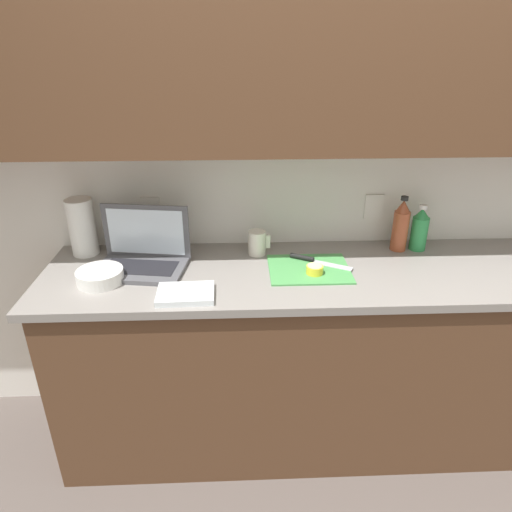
# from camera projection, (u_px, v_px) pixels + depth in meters

# --- Properties ---
(ground_plane) EXTENTS (12.00, 12.00, 0.00)m
(ground_plane) POSITION_uv_depth(u_px,v_px,m) (323.00, 429.00, 2.38)
(ground_plane) COLOR #564C47
(ground_plane) RESTS_ON ground
(wall_back) EXTENTS (5.20, 0.38, 2.60)m
(wall_back) POSITION_uv_depth(u_px,v_px,m) (337.00, 113.00, 1.93)
(wall_back) COLOR white
(wall_back) RESTS_ON ground_plane
(counter_unit) EXTENTS (2.55, 0.62, 0.93)m
(counter_unit) POSITION_uv_depth(u_px,v_px,m) (334.00, 355.00, 2.18)
(counter_unit) COLOR brown
(counter_unit) RESTS_ON ground_plane
(laptop) EXTENTS (0.41, 0.30, 0.26)m
(laptop) POSITION_uv_depth(u_px,v_px,m) (143.00, 254.00, 1.98)
(laptop) COLOR #515156
(laptop) RESTS_ON counter_unit
(cutting_board) EXTENTS (0.35, 0.29, 0.01)m
(cutting_board) POSITION_uv_depth(u_px,v_px,m) (309.00, 269.00, 1.98)
(cutting_board) COLOR #4C9E51
(cutting_board) RESTS_ON counter_unit
(knife) EXTENTS (0.26, 0.16, 0.02)m
(knife) POSITION_uv_depth(u_px,v_px,m) (310.00, 259.00, 2.03)
(knife) COLOR silver
(knife) RESTS_ON cutting_board
(lemon_half_cut) EXTENTS (0.07, 0.07, 0.04)m
(lemon_half_cut) POSITION_uv_depth(u_px,v_px,m) (315.00, 270.00, 1.92)
(lemon_half_cut) COLOR yellow
(lemon_half_cut) RESTS_ON cutting_board
(bottle_green_soda) EXTENTS (0.08, 0.08, 0.22)m
(bottle_green_soda) POSITION_uv_depth(u_px,v_px,m) (420.00, 229.00, 2.13)
(bottle_green_soda) COLOR #2D934C
(bottle_green_soda) RESTS_ON counter_unit
(bottle_oil_tall) EXTENTS (0.07, 0.07, 0.26)m
(bottle_oil_tall) POSITION_uv_depth(u_px,v_px,m) (401.00, 226.00, 2.12)
(bottle_oil_tall) COLOR #A34C2D
(bottle_oil_tall) RESTS_ON counter_unit
(measuring_cup) EXTENTS (0.10, 0.08, 0.11)m
(measuring_cup) POSITION_uv_depth(u_px,v_px,m) (257.00, 243.00, 2.10)
(measuring_cup) COLOR silver
(measuring_cup) RESTS_ON counter_unit
(bowl_white) EXTENTS (0.19, 0.19, 0.06)m
(bowl_white) POSITION_uv_depth(u_px,v_px,m) (100.00, 276.00, 1.87)
(bowl_white) COLOR white
(bowl_white) RESTS_ON counter_unit
(paper_towel_roll) EXTENTS (0.12, 0.12, 0.26)m
(paper_towel_roll) POSITION_uv_depth(u_px,v_px,m) (82.00, 227.00, 2.08)
(paper_towel_roll) COLOR white
(paper_towel_roll) RESTS_ON counter_unit
(dish_towel) EXTENTS (0.23, 0.17, 0.02)m
(dish_towel) POSITION_uv_depth(u_px,v_px,m) (186.00, 294.00, 1.77)
(dish_towel) COLOR white
(dish_towel) RESTS_ON counter_unit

